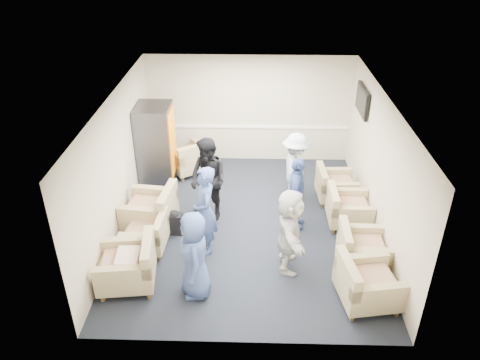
{
  "coord_description": "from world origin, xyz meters",
  "views": [
    {
      "loc": [
        0.08,
        -7.83,
        5.55
      ],
      "look_at": [
        -0.15,
        0.2,
        0.95
      ],
      "focal_mm": 35.0,
      "sensor_mm": 36.0,
      "label": 1
    }
  ],
  "objects_px": {
    "armchair_right_midfar": "(346,210)",
    "person_back_right": "(295,169)",
    "person_back_left": "(208,180)",
    "person_mid_right": "(296,194)",
    "armchair_left_mid": "(148,236)",
    "armchair_right_near": "(365,285)",
    "armchair_left_near": "(130,267)",
    "person_mid_left": "(205,211)",
    "armchair_left_far": "(153,211)",
    "armchair_right_far": "(334,186)",
    "vending_machine": "(157,146)",
    "armchair_corner": "(190,159)",
    "person_front_right": "(289,231)",
    "armchair_right_midnear": "(360,249)",
    "person_front_left": "(195,255)"
  },
  "relations": [
    {
      "from": "person_front_left",
      "to": "person_front_right",
      "type": "distance_m",
      "value": 1.72
    },
    {
      "from": "armchair_right_midfar",
      "to": "person_back_left",
      "type": "height_order",
      "value": "person_back_left"
    },
    {
      "from": "armchair_right_midnear",
      "to": "armchair_corner",
      "type": "bearing_deg",
      "value": 47.13
    },
    {
      "from": "vending_machine",
      "to": "person_mid_left",
      "type": "bearing_deg",
      "value": -61.85
    },
    {
      "from": "armchair_right_midnear",
      "to": "armchair_right_midfar",
      "type": "relative_size",
      "value": 1.02
    },
    {
      "from": "person_back_right",
      "to": "person_front_right",
      "type": "height_order",
      "value": "person_back_right"
    },
    {
      "from": "armchair_left_near",
      "to": "armchair_right_midnear",
      "type": "height_order",
      "value": "armchair_left_near"
    },
    {
      "from": "armchair_left_far",
      "to": "armchair_right_far",
      "type": "bearing_deg",
      "value": 114.03
    },
    {
      "from": "armchair_right_midfar",
      "to": "person_back_right",
      "type": "height_order",
      "value": "person_back_right"
    },
    {
      "from": "armchair_left_near",
      "to": "armchair_left_mid",
      "type": "distance_m",
      "value": 0.97
    },
    {
      "from": "person_back_left",
      "to": "armchair_left_far",
      "type": "bearing_deg",
      "value": -117.78
    },
    {
      "from": "armchair_right_far",
      "to": "vending_machine",
      "type": "xyz_separation_m",
      "value": [
        -3.98,
        0.64,
        0.63
      ]
    },
    {
      "from": "armchair_left_near",
      "to": "armchair_right_midfar",
      "type": "height_order",
      "value": "armchair_left_near"
    },
    {
      "from": "armchair_corner",
      "to": "person_mid_left",
      "type": "relative_size",
      "value": 0.71
    },
    {
      "from": "person_back_left",
      "to": "person_mid_right",
      "type": "distance_m",
      "value": 1.78
    },
    {
      "from": "armchair_left_mid",
      "to": "person_back_right",
      "type": "relative_size",
      "value": 0.5
    },
    {
      "from": "armchair_left_mid",
      "to": "person_back_left",
      "type": "xyz_separation_m",
      "value": [
        1.06,
        1.13,
        0.57
      ]
    },
    {
      "from": "armchair_left_near",
      "to": "person_mid_left",
      "type": "distance_m",
      "value": 1.62
    },
    {
      "from": "person_mid_right",
      "to": "person_mid_left",
      "type": "bearing_deg",
      "value": 124.31
    },
    {
      "from": "armchair_left_far",
      "to": "person_mid_right",
      "type": "distance_m",
      "value": 2.87
    },
    {
      "from": "armchair_left_mid",
      "to": "armchair_right_near",
      "type": "xyz_separation_m",
      "value": [
        3.77,
        -1.29,
        0.05
      ]
    },
    {
      "from": "armchair_left_mid",
      "to": "armchair_right_midnear",
      "type": "xyz_separation_m",
      "value": [
        3.88,
        -0.34,
        0.02
      ]
    },
    {
      "from": "armchair_left_mid",
      "to": "person_front_right",
      "type": "relative_size",
      "value": 0.51
    },
    {
      "from": "person_front_right",
      "to": "vending_machine",
      "type": "bearing_deg",
      "value": 45.75
    },
    {
      "from": "armchair_left_far",
      "to": "person_front_right",
      "type": "distance_m",
      "value": 2.9
    },
    {
      "from": "armchair_left_far",
      "to": "vending_machine",
      "type": "distance_m",
      "value": 1.91
    },
    {
      "from": "armchair_corner",
      "to": "person_back_right",
      "type": "bearing_deg",
      "value": 118.05
    },
    {
      "from": "armchair_right_far",
      "to": "person_mid_right",
      "type": "distance_m",
      "value": 1.48
    },
    {
      "from": "person_back_left",
      "to": "person_back_right",
      "type": "height_order",
      "value": "person_back_left"
    },
    {
      "from": "armchair_left_near",
      "to": "person_front_right",
      "type": "xyz_separation_m",
      "value": [
        2.69,
        0.52,
        0.42
      ]
    },
    {
      "from": "armchair_right_midfar",
      "to": "armchair_left_far",
      "type": "bearing_deg",
      "value": 93.48
    },
    {
      "from": "person_back_right",
      "to": "person_mid_right",
      "type": "relative_size",
      "value": 1.05
    },
    {
      "from": "armchair_left_near",
      "to": "armchair_corner",
      "type": "xyz_separation_m",
      "value": [
        0.51,
        4.01,
        -0.02
      ]
    },
    {
      "from": "person_mid_left",
      "to": "person_back_left",
      "type": "distance_m",
      "value": 1.11
    },
    {
      "from": "armchair_right_near",
      "to": "vending_machine",
      "type": "height_order",
      "value": "vending_machine"
    },
    {
      "from": "vending_machine",
      "to": "person_mid_left",
      "type": "xyz_separation_m",
      "value": [
        1.34,
        -2.51,
        -0.09
      ]
    },
    {
      "from": "armchair_corner",
      "to": "armchair_left_far",
      "type": "bearing_deg",
      "value": 44.7
    },
    {
      "from": "armchair_left_far",
      "to": "armchair_right_near",
      "type": "distance_m",
      "value": 4.3
    },
    {
      "from": "person_mid_left",
      "to": "armchair_left_near",
      "type": "bearing_deg",
      "value": -62.07
    },
    {
      "from": "person_back_right",
      "to": "person_mid_right",
      "type": "distance_m",
      "value": 0.95
    },
    {
      "from": "armchair_left_mid",
      "to": "vending_machine",
      "type": "relative_size",
      "value": 0.42
    },
    {
      "from": "person_mid_right",
      "to": "vending_machine",
      "type": "bearing_deg",
      "value": 69.93
    },
    {
      "from": "armchair_left_mid",
      "to": "armchair_right_near",
      "type": "relative_size",
      "value": 0.78
    },
    {
      "from": "armchair_left_mid",
      "to": "person_back_left",
      "type": "bearing_deg",
      "value": 139.5
    },
    {
      "from": "armchair_left_far",
      "to": "armchair_right_midfar",
      "type": "relative_size",
      "value": 1.26
    },
    {
      "from": "armchair_left_far",
      "to": "person_back_right",
      "type": "relative_size",
      "value": 0.65
    },
    {
      "from": "armchair_left_mid",
      "to": "armchair_left_near",
      "type": "bearing_deg",
      "value": -3.26
    },
    {
      "from": "armchair_right_midnear",
      "to": "armchair_right_far",
      "type": "height_order",
      "value": "armchair_right_midnear"
    },
    {
      "from": "armchair_left_mid",
      "to": "armchair_corner",
      "type": "xyz_separation_m",
      "value": [
        0.42,
        3.05,
        0.05
      ]
    },
    {
      "from": "armchair_corner",
      "to": "person_front_right",
      "type": "xyz_separation_m",
      "value": [
        2.18,
        -3.49,
        0.44
      ]
    }
  ]
}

